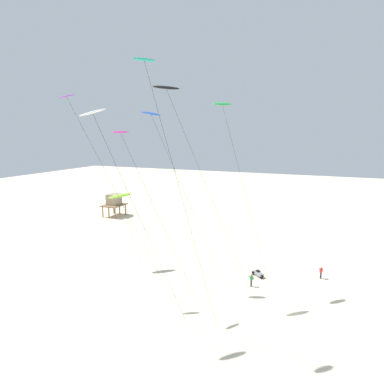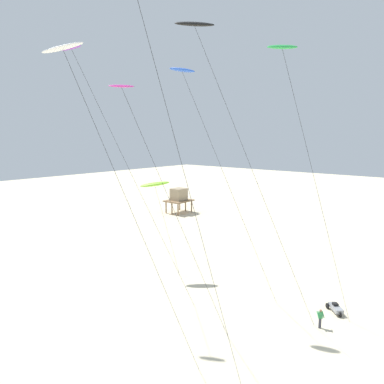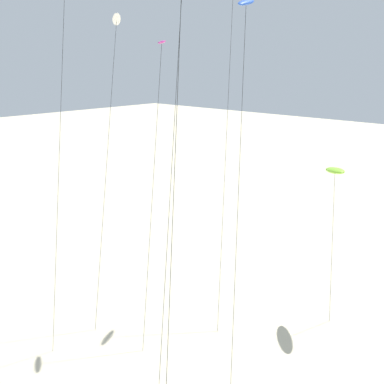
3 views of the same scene
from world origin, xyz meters
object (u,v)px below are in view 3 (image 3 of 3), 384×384
at_px(kite_blue, 246,7).
at_px(kite_purple, 232,9).
at_px(kite_white, 116,25).
at_px(kite_magenta, 161,53).
at_px(kite_lime, 335,171).

distance_m(kite_blue, kite_purple, 9.08).
distance_m(kite_white, kite_magenta, 5.09).
distance_m(kite_lime, kite_purple, 14.83).
relative_size(kite_lime, kite_purple, 0.47).
bearing_deg(kite_magenta, kite_purple, 84.44).
relative_size(kite_blue, kite_magenta, 1.12).
height_order(kite_white, kite_lime, kite_white).
bearing_deg(kite_white, kite_blue, 3.41).
distance_m(kite_purple, kite_magenta, 7.81).
height_order(kite_white, kite_purple, kite_purple).
bearing_deg(kite_white, kite_magenta, 2.07).
bearing_deg(kite_lime, kite_white, -151.83).
relative_size(kite_purple, kite_magenta, 1.20).
height_order(kite_white, kite_blue, kite_blue).
xyz_separation_m(kite_blue, kite_magenta, (-6.96, -0.52, -2.62)).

